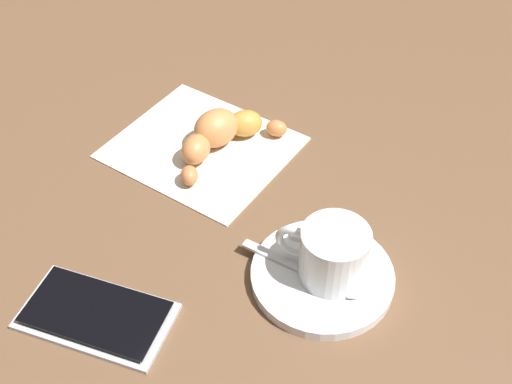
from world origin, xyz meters
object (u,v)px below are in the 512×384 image
Objects in this scene: napkin at (202,147)px; cell_phone at (96,315)px; espresso_cup at (332,253)px; teaspoon at (321,277)px; sugar_packet at (319,241)px; saucer at (322,276)px; croissant at (220,133)px.

cell_phone is at bearing 110.29° from napkin.
espresso_cup is at bearing -129.17° from cell_phone.
cell_phone is (-0.09, 0.23, 0.00)m from napkin.
napkin is (0.22, -0.08, -0.01)m from teaspoon.
cell_phone reaches higher than napkin.
teaspoon is 0.24m from napkin.
saucer is at bearing 110.12° from sugar_packet.
napkin is at bearing -18.96° from teaspoon.
espresso_cup is 0.24m from napkin.
croissant is (0.20, -0.08, 0.02)m from saucer.
saucer is 0.89× the size of cell_phone.
napkin is at bearing 39.91° from croissant.
espresso_cup is 0.22m from cell_phone.
espresso_cup is 0.45× the size of napkin.
croissant reaches higher than sugar_packet.
espresso_cup is at bearing 164.02° from napkin.
napkin is 0.03m from croissant.
croissant is at bearing -22.13° from saucer.
saucer is 1.55× the size of espresso_cup.
sugar_packet is at bearing 162.78° from croissant.
sugar_packet reaches higher than saucer.
sugar_packet is (0.02, -0.03, 0.01)m from saucer.
saucer is 0.23m from napkin.
croissant is at bearing -140.09° from napkin.
cell_phone is (0.14, 0.17, -0.03)m from espresso_cup.
croissant is at bearing -23.64° from teaspoon.
espresso_cup is 0.03m from teaspoon.
croissant is (-0.02, -0.01, 0.02)m from napkin.
teaspoon is 0.83× the size of croissant.
espresso_cup is 0.04m from sugar_packet.
saucer is 0.01m from teaspoon.
sugar_packet is 0.19m from croissant.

